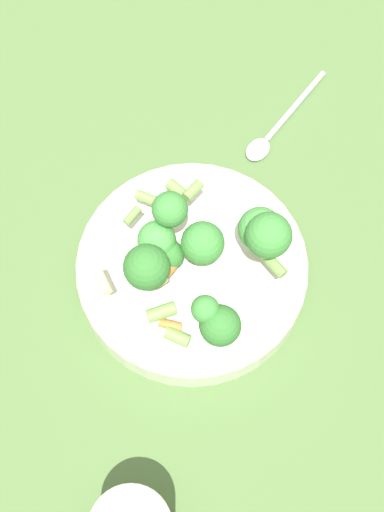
% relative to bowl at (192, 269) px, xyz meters
% --- Properties ---
extents(ground_plane, '(3.00, 3.00, 0.00)m').
position_rel_bowl_xyz_m(ground_plane, '(0.00, 0.00, -0.02)').
color(ground_plane, '#4C6B38').
extents(bowl, '(0.25, 0.25, 0.04)m').
position_rel_bowl_xyz_m(bowl, '(0.00, 0.00, 0.00)').
color(bowl, silver).
rests_on(bowl, ground_plane).
extents(pasta_salad, '(0.21, 0.20, 0.10)m').
position_rel_bowl_xyz_m(pasta_salad, '(-0.01, -0.01, 0.07)').
color(pasta_salad, '#8CB766').
rests_on(pasta_salad, bowl).
extents(spoon, '(0.10, 0.15, 0.01)m').
position_rel_bowl_xyz_m(spoon, '(0.14, -0.17, -0.02)').
color(spoon, silver).
rests_on(spoon, ground_plane).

